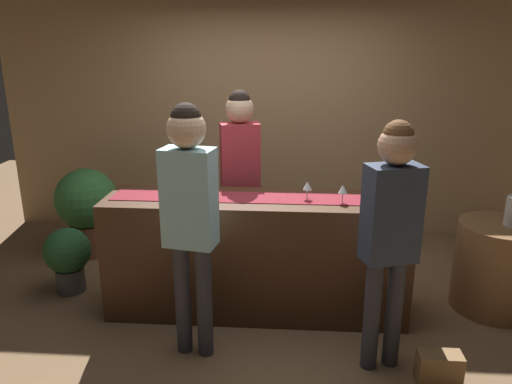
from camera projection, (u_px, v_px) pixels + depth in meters
name	position (u px, v px, depth m)	size (l,w,h in m)	color
ground_plane	(256.00, 308.00, 4.11)	(10.00, 10.00, 0.00)	brown
back_wall	(268.00, 106.00, 5.49)	(6.00, 0.12, 2.90)	tan
bar_counter	(256.00, 255.00, 3.97)	(2.38, 0.60, 0.97)	#3D2314
counter_runner_cloth	(256.00, 198.00, 3.82)	(2.26, 0.28, 0.01)	maroon
wine_bottle_amber	(211.00, 185.00, 3.77)	(0.07, 0.07, 0.30)	brown
wine_bottle_green	(183.00, 182.00, 3.84)	(0.07, 0.07, 0.30)	#194723
wine_glass_near_customer	(343.00, 190.00, 3.68)	(0.07, 0.07, 0.14)	silver
wine_glass_mid_counter	(307.00, 186.00, 3.76)	(0.07, 0.07, 0.14)	silver
bartender	(240.00, 165.00, 4.35)	(0.38, 0.27, 1.75)	#26262B
customer_sipping	(391.00, 222.00, 3.09)	(0.38, 0.29, 1.70)	#33333D
customer_browsing	(190.00, 205.00, 3.21)	(0.37, 0.26, 1.78)	#33333D
round_side_table	(497.00, 267.00, 4.03)	(0.68, 0.68, 0.74)	brown
potted_plant_tall	(87.00, 206.00, 5.03)	(0.62, 0.62, 0.91)	brown
potted_plant_small	(68.00, 255.00, 4.31)	(0.40, 0.40, 0.59)	#4C4C51
handbag	(439.00, 368.00, 3.18)	(0.28, 0.14, 0.22)	olive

